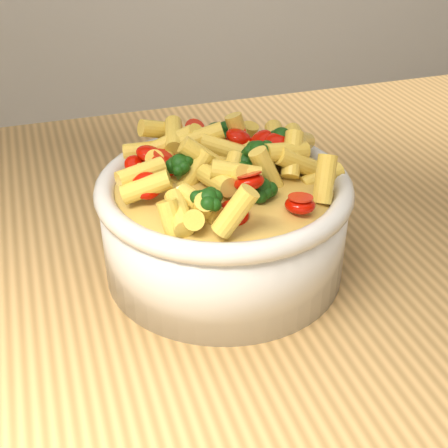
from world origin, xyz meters
name	(u,v)px	position (x,y,z in m)	size (l,w,h in m)	color
table	(284,328)	(0.00, 0.00, 0.80)	(1.20, 0.80, 0.90)	tan
serving_bowl	(224,223)	(-0.07, -0.01, 0.95)	(0.23, 0.23, 0.10)	silver
pasta_salad	(224,163)	(-0.07, -0.01, 1.01)	(0.18, 0.18, 0.04)	#F4C94D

